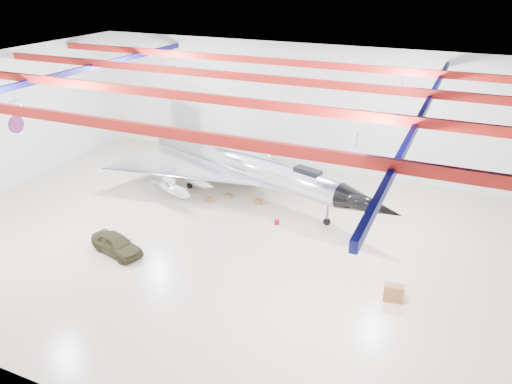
% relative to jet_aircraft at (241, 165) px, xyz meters
% --- Properties ---
extents(floor, '(40.00, 40.00, 0.00)m').
position_rel_jet_aircraft_xyz_m(floor, '(1.93, -7.21, -2.35)').
color(floor, beige).
rests_on(floor, ground).
extents(wall_back, '(40.00, 0.00, 40.00)m').
position_rel_jet_aircraft_xyz_m(wall_back, '(1.93, 7.79, 3.15)').
color(wall_back, silver).
rests_on(wall_back, floor).
extents(ceiling, '(40.00, 40.00, 0.00)m').
position_rel_jet_aircraft_xyz_m(ceiling, '(1.93, -7.21, 8.65)').
color(ceiling, '#0A0F38').
rests_on(ceiling, wall_back).
extents(ceiling_structure, '(39.50, 29.50, 1.08)m').
position_rel_jet_aircraft_xyz_m(ceiling_structure, '(1.93, -7.21, 7.98)').
color(ceiling_structure, maroon).
rests_on(ceiling_structure, ceiling).
extents(wall_roundel, '(0.10, 1.50, 1.50)m').
position_rel_jet_aircraft_xyz_m(wall_roundel, '(-18.01, -5.21, 2.65)').
color(wall_roundel, '#B21414').
rests_on(wall_roundel, wall_left).
extents(jet_aircraft, '(25.48, 18.87, 7.16)m').
position_rel_jet_aircraft_xyz_m(jet_aircraft, '(0.00, 0.00, 0.00)').
color(jet_aircraft, silver).
rests_on(jet_aircraft, floor).
extents(jeep, '(4.20, 2.57, 1.34)m').
position_rel_jet_aircraft_xyz_m(jeep, '(-3.22, -11.81, -1.68)').
color(jeep, '#34321A').
rests_on(jeep, floor).
extents(desk, '(1.15, 0.70, 0.99)m').
position_rel_jet_aircraft_xyz_m(desk, '(13.95, -9.69, -1.85)').
color(desk, brown).
rests_on(desk, floor).
extents(crate_ply, '(0.60, 0.54, 0.35)m').
position_rel_jet_aircraft_xyz_m(crate_ply, '(-1.47, -2.60, -2.17)').
color(crate_ply, olive).
rests_on(crate_ply, floor).
extents(toolbox_red, '(0.50, 0.43, 0.30)m').
position_rel_jet_aircraft_xyz_m(toolbox_red, '(-0.05, 2.10, -2.19)').
color(toolbox_red, maroon).
rests_on(toolbox_red, floor).
extents(parts_bin, '(0.57, 0.46, 0.40)m').
position_rel_jet_aircraft_xyz_m(parts_bin, '(2.19, -1.46, -2.15)').
color(parts_bin, olive).
rests_on(parts_bin, floor).
extents(crate_small, '(0.45, 0.40, 0.27)m').
position_rel_jet_aircraft_xyz_m(crate_small, '(-6.26, 0.63, -2.21)').
color(crate_small, '#59595B').
rests_on(crate_small, floor).
extents(tool_chest, '(0.38, 0.38, 0.32)m').
position_rel_jet_aircraft_xyz_m(tool_chest, '(4.74, -3.99, -2.19)').
color(tool_chest, maroon).
rests_on(tool_chest, floor).
extents(oil_barrel, '(0.49, 0.39, 0.33)m').
position_rel_jet_aircraft_xyz_m(oil_barrel, '(-0.41, -1.41, -2.18)').
color(oil_barrel, olive).
rests_on(oil_barrel, floor).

